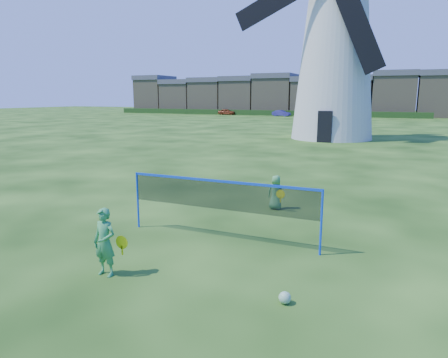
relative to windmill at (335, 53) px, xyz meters
name	(u,v)px	position (x,y,z in m)	size (l,w,h in m)	color
ground	(209,240)	(1.25, -26.76, -7.11)	(220.00, 220.00, 0.00)	black
windmill	(335,53)	(0.00, 0.00, 0.00)	(15.81, 6.76, 20.94)	silver
badminton_net	(220,196)	(1.52, -26.63, -5.97)	(5.05, 0.05, 1.55)	blue
player_girl	(105,242)	(0.24, -29.44, -6.41)	(0.68, 0.37, 1.40)	#3A9350
player_boy	(276,192)	(1.99, -23.33, -6.55)	(0.64, 0.42, 1.11)	#4B9B51
play_ball	(285,298)	(3.87, -29.10, -7.00)	(0.22, 0.22, 0.22)	green
terraced_houses	(279,95)	(-17.72, 45.24, -3.20)	(66.03, 8.40, 8.21)	#8B7C5C
hedge	(255,113)	(-20.75, 39.24, -6.61)	(62.00, 0.80, 1.00)	#193814
car_left	(227,112)	(-26.46, 38.59, -6.52)	(1.38, 3.42, 1.16)	maroon
car_right	(281,113)	(-14.85, 37.07, -6.55)	(1.18, 3.38, 1.11)	navy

